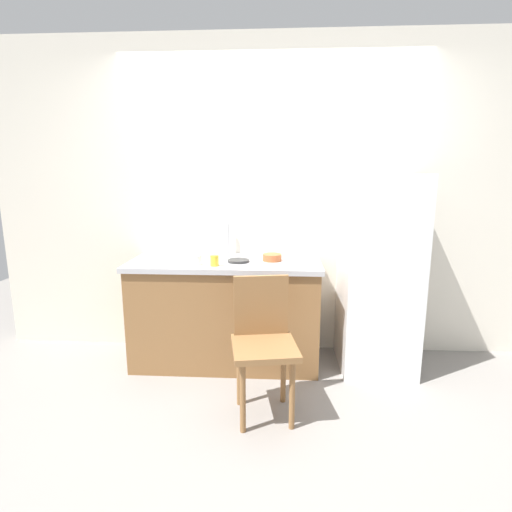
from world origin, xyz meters
TOP-DOWN VIEW (x-y plane):
  - ground_plane at (0.00, 0.00)m, footprint 8.00×8.00m
  - back_wall at (0.00, 1.00)m, footprint 4.80×0.10m
  - cabinet_base at (-0.36, 0.65)m, footprint 1.48×0.60m
  - countertop at (-0.36, 0.65)m, footprint 1.52×0.64m
  - faucet at (-0.37, 0.90)m, footprint 0.02×0.02m
  - refrigerator at (0.85, 0.65)m, footprint 0.56×0.61m
  - chair at (-0.03, -0.06)m, footprint 0.46×0.46m
  - terracotta_bowl at (0.01, 0.66)m, footprint 0.15×0.15m
  - hotplate at (-0.25, 0.60)m, footprint 0.17×0.17m
  - cup_white at (-0.56, 0.49)m, footprint 0.08×0.08m
  - cup_yellow at (-0.42, 0.45)m, footprint 0.06×0.06m

SIDE VIEW (x-z plane):
  - ground_plane at x=0.00m, z-range 0.00..0.00m
  - cabinet_base at x=-0.36m, z-range 0.00..0.82m
  - chair at x=-0.03m, z-range 0.05..0.94m
  - refrigerator at x=0.85m, z-range 0.00..1.54m
  - countertop at x=-0.36m, z-range 0.82..0.86m
  - hotplate at x=-0.25m, z-range 0.86..0.88m
  - terracotta_bowl at x=0.01m, z-range 0.86..0.91m
  - cup_white at x=-0.56m, z-range 0.86..0.93m
  - cup_yellow at x=-0.42m, z-range 0.86..0.94m
  - faucet at x=-0.37m, z-range 0.86..1.12m
  - back_wall at x=0.00m, z-range 0.00..2.65m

